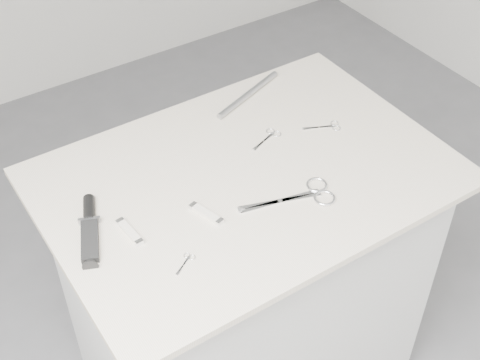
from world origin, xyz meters
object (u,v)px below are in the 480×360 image
tiny_scissors (186,261)px  sheathed_knife (90,226)px  large_shears (306,195)px  pocket_knife_b (129,232)px  plinth (246,292)px  embroidery_scissors_b (328,127)px  metal_rail (248,94)px  embroidery_scissors_a (269,137)px  pocket_knife_a (206,214)px

tiny_scissors → sheathed_knife: bearing=91.2°
large_shears → pocket_knife_b: 0.43m
plinth → embroidery_scissors_b: 0.55m
embroidery_scissors_b → large_shears: bearing=-114.6°
metal_rail → pocket_knife_b: bearing=-150.3°
embroidery_scissors_a → tiny_scissors: 0.47m
sheathed_knife → embroidery_scissors_b: bearing=-67.2°
embroidery_scissors_b → sheathed_knife: bearing=-155.4°
large_shears → sheathed_knife: size_ratio=1.20×
tiny_scissors → pocket_knife_b: pocket_knife_b is taller
plinth → embroidery_scissors_a: embroidery_scissors_a is taller
plinth → pocket_knife_b: 0.58m
large_shears → tiny_scissors: large_shears is taller
embroidery_scissors_a → metal_rail: (0.06, 0.18, 0.01)m
metal_rail → plinth: bearing=-124.2°
embroidery_scissors_b → tiny_scissors: 0.59m
pocket_knife_a → sheathed_knife: bearing=48.5°
tiny_scissors → sheathed_knife: size_ratio=0.32×
plinth → large_shears: 0.50m
tiny_scissors → pocket_knife_b: bearing=82.7°
embroidery_scissors_b → pocket_knife_a: 0.46m
pocket_knife_b → embroidery_scissors_a: bearing=-81.3°
large_shears → embroidery_scissors_a: bearing=92.3°
large_shears → metal_rail: bearing=90.5°
large_shears → tiny_scissors: (-0.34, -0.02, -0.00)m
plinth → metal_rail: 0.58m
metal_rail → embroidery_scissors_a: bearing=-107.1°
tiny_scissors → pocket_knife_a: size_ratio=0.66×
sheathed_knife → pocket_knife_b: bearing=-109.9°
metal_rail → sheathed_knife: bearing=-158.4°
embroidery_scissors_a → embroidery_scissors_b: size_ratio=1.03×
embroidery_scissors_a → tiny_scissors: bearing=-167.2°
embroidery_scissors_b → metal_rail: metal_rail is taller
tiny_scissors → pocket_knife_b: 0.16m
embroidery_scissors_a → pocket_knife_a: 0.33m
large_shears → embroidery_scissors_a: (0.05, 0.23, -0.00)m
plinth → tiny_scissors: size_ratio=14.34×
pocket_knife_a → pocket_knife_b: size_ratio=1.01×
embroidery_scissors_b → pocket_knife_a: size_ratio=1.06×
pocket_knife_b → plinth: bearing=-91.0°
large_shears → tiny_scissors: 0.34m
embroidery_scissors_a → plinth: bearing=-165.1°
embroidery_scissors_a → metal_rail: size_ratio=0.39×
pocket_knife_a → pocket_knife_b: same height
tiny_scissors → metal_rail: 0.63m
embroidery_scissors_a → pocket_knife_a: (-0.29, -0.16, 0.00)m
embroidery_scissors_b → metal_rail: (-0.10, 0.23, 0.01)m
sheathed_knife → metal_rail: size_ratio=0.74×
embroidery_scissors_b → plinth: bearing=-147.6°
pocket_knife_b → metal_rail: 0.60m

